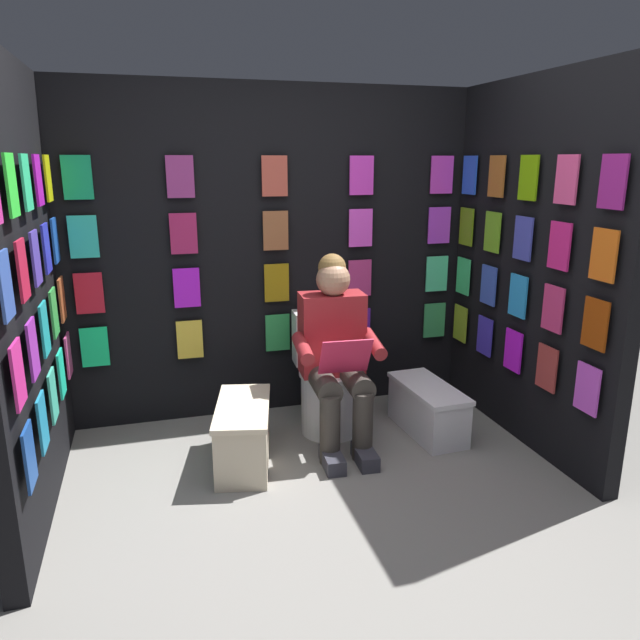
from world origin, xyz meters
name	(u,v)px	position (x,y,z in m)	size (l,w,h in m)	color
ground_plane	(354,548)	(0.00, 0.00, 0.00)	(30.00, 30.00, 0.00)	gray
display_wall_back	(274,254)	(0.00, -1.74, 1.12)	(2.87, 0.14, 2.23)	black
display_wall_left	(532,266)	(-1.43, -0.85, 1.12)	(0.14, 1.69, 2.23)	black
display_wall_right	(22,294)	(1.43, -0.85, 1.12)	(0.14, 1.69, 2.23)	black
toilet	(327,381)	(-0.25, -1.29, 0.33)	(0.41, 0.56, 0.77)	white
person_reading	(336,352)	(-0.24, -1.07, 0.60)	(0.54, 0.70, 1.19)	maroon
comic_longbox_near	(428,409)	(-0.86, -1.02, 0.16)	(0.32, 0.67, 0.33)	silver
comic_longbox_far	(244,434)	(0.37, -0.94, 0.19)	(0.44, 0.72, 0.37)	beige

